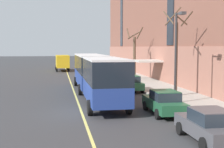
% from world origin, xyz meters
% --- Properties ---
extents(ground_plane, '(260.00, 260.00, 0.00)m').
position_xyz_m(ground_plane, '(0.00, 0.00, 0.00)').
color(ground_plane, '#38383A').
extents(sidewalk, '(4.66, 160.00, 0.15)m').
position_xyz_m(sidewalk, '(8.69, 3.00, 0.07)').
color(sidewalk, '#ADA89E').
rests_on(sidewalk, ground).
extents(city_bus, '(2.87, 18.68, 3.58)m').
position_xyz_m(city_bus, '(1.56, 7.00, 2.08)').
color(city_bus, navy).
rests_on(city_bus, ground).
extents(parked_car_red_1, '(2.05, 4.25, 1.56)m').
position_xyz_m(parked_car_red_1, '(5.30, 27.85, 0.78)').
color(parked_car_red_1, '#B21E19').
rests_on(parked_car_red_1, ground).
extents(parked_car_green_2, '(2.11, 4.38, 1.56)m').
position_xyz_m(parked_car_green_2, '(5.27, 9.45, 0.78)').
color(parked_car_green_2, '#23603D').
rests_on(parked_car_green_2, ground).
extents(parked_car_green_3, '(1.95, 4.48, 1.56)m').
position_xyz_m(parked_car_green_3, '(5.07, -1.24, 0.78)').
color(parked_car_green_3, '#23603D').
rests_on(parked_car_green_3, ground).
extents(parked_car_darkgray_4, '(1.93, 4.28, 1.56)m').
position_xyz_m(parked_car_darkgray_4, '(5.09, -7.29, 0.78)').
color(parked_car_darkgray_4, '#4C4C51').
rests_on(parked_car_darkgray_4, ground).
extents(parked_car_green_6, '(2.13, 4.37, 1.56)m').
position_xyz_m(parked_car_green_6, '(5.19, 19.47, 0.78)').
color(parked_car_green_6, '#23603D').
rests_on(parked_car_green_6, ground).
extents(box_truck, '(2.54, 6.91, 2.86)m').
position_xyz_m(box_truck, '(-0.87, 36.72, 1.64)').
color(box_truck, gold).
rests_on(box_truck, ground).
extents(street_tree_mid_block, '(2.09, 2.04, 7.67)m').
position_xyz_m(street_tree_mid_block, '(8.32, 5.07, 3.98)').
color(street_tree_mid_block, brown).
rests_on(street_tree_mid_block, sidewalk).
extents(street_tree_far_uptown, '(2.12, 2.05, 6.81)m').
position_xyz_m(street_tree_far_uptown, '(8.32, 19.81, 3.51)').
color(street_tree_far_uptown, brown).
rests_on(street_tree_far_uptown, sidewalk).
extents(street_lamp, '(0.36, 1.48, 6.69)m').
position_xyz_m(street_lamp, '(6.96, 1.47, 4.26)').
color(street_lamp, '#2D2D30').
rests_on(street_lamp, sidewalk).
extents(lane_centerline, '(0.16, 140.00, 0.01)m').
position_xyz_m(lane_centerline, '(-0.14, 3.00, 0.00)').
color(lane_centerline, '#E0D66B').
rests_on(lane_centerline, ground).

